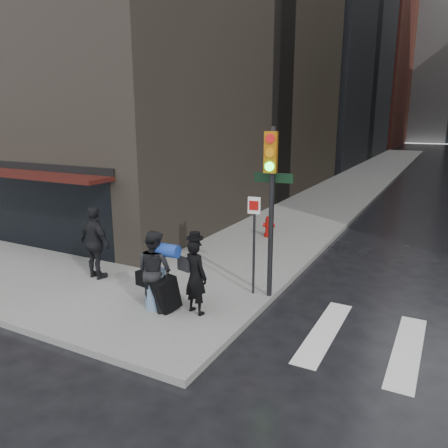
{
  "coord_description": "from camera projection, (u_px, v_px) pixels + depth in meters",
  "views": [
    {
      "loc": [
        5.49,
        -7.27,
        4.35
      ],
      "look_at": [
        -0.22,
        3.6,
        1.3
      ],
      "focal_mm": 35.0,
      "sensor_mm": 36.0,
      "label": 1
    }
  ],
  "objects": [
    {
      "name": "ground",
      "position": [
        158.0,
        316.0,
        9.77
      ],
      "size": [
        140.0,
        140.0,
        0.0
      ],
      "primitive_type": "plane",
      "color": "black",
      "rests_on": "ground"
    },
    {
      "name": "sidewalk_left",
      "position": [
        370.0,
        174.0,
        32.95
      ],
      "size": [
        4.0,
        50.0,
        0.15
      ],
      "primitive_type": "cube",
      "color": "slate",
      "rests_on": "ground"
    },
    {
      "name": "bldg_left_far",
      "position": [
        329.0,
        57.0,
        65.76
      ],
      "size": [
        22.0,
        20.0,
        26.0
      ],
      "primitive_type": "cube",
      "color": "#562C1D",
      "rests_on": "ground"
    },
    {
      "name": "storefront",
      "position": [
        14.0,
        196.0,
        14.12
      ],
      "size": [
        8.4,
        1.11,
        2.83
      ],
      "color": "black",
      "rests_on": "ground"
    },
    {
      "name": "man_overcoat",
      "position": [
        190.0,
        279.0,
        9.42
      ],
      "size": [
        1.16,
        0.87,
        1.86
      ],
      "rotation": [
        0.0,
        0.0,
        2.88
      ],
      "color": "black",
      "rests_on": "ground"
    },
    {
      "name": "man_jeans",
      "position": [
        155.0,
        270.0,
        9.62
      ],
      "size": [
        1.26,
        0.83,
        1.8
      ],
      "rotation": [
        0.0,
        0.0,
        2.98
      ],
      "color": "black",
      "rests_on": "ground"
    },
    {
      "name": "man_greycoat",
      "position": [
        95.0,
        243.0,
        11.41
      ],
      "size": [
        1.2,
        0.66,
        1.93
      ],
      "rotation": [
        0.0,
        0.0,
        2.96
      ],
      "color": "black",
      "rests_on": "ground"
    },
    {
      "name": "traffic_light",
      "position": [
        270.0,
        191.0,
        9.81
      ],
      "size": [
        0.98,
        0.52,
        3.98
      ],
      "rotation": [
        0.0,
        0.0,
        0.16
      ],
      "color": "black",
      "rests_on": "ground"
    },
    {
      "name": "fire_hydrant",
      "position": [
        269.0,
        227.0,
        15.53
      ],
      "size": [
        0.44,
        0.33,
        0.76
      ],
      "rotation": [
        0.0,
        0.0,
        0.26
      ],
      "color": "#A40E0A",
      "rests_on": "ground"
    }
  ]
}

